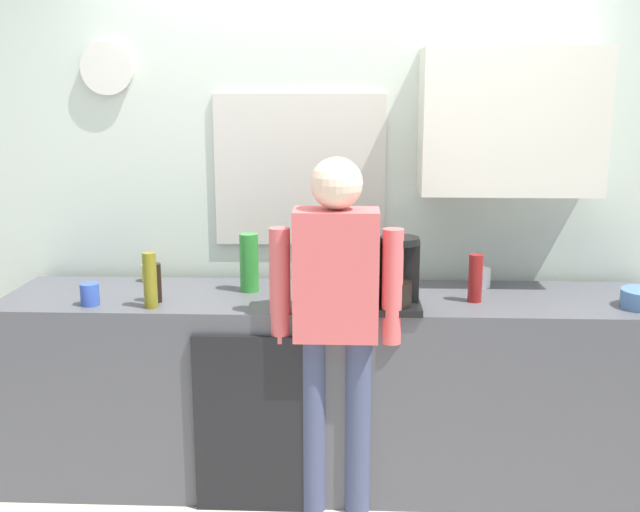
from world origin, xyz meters
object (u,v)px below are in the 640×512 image
Objects in this scene: coffee_maker at (398,277)px; bottle_green_wine at (340,258)px; bottle_dark_sauce at (155,283)px; bottle_amber_beer at (337,276)px; cup_white_mug at (482,278)px; bottle_red_vinegar at (475,278)px; cup_yellow_cup at (149,273)px; cup_blue_mug at (90,294)px; bottle_clear_soda at (249,263)px; person_at_sink at (336,309)px; storage_canister at (387,280)px; bottle_olive_oil at (150,280)px.

bottle_green_wine is (-0.26, 0.35, 0.00)m from coffee_maker.
bottle_green_wine is 0.88m from bottle_dark_sauce.
coffee_maker is 0.44m from bottle_green_wine.
bottle_amber_beer reaches higher than cup_white_mug.
bottle_red_vinegar is 1.61m from cup_yellow_cup.
cup_blue_mug is (-0.28, -0.06, -0.04)m from bottle_dark_sauce.
cup_yellow_cup is at bearing 178.58° from cup_white_mug.
bottle_clear_soda is at bearing 160.19° from bottle_amber_beer.
person_at_sink is at bearing -91.44° from bottle_green_wine.
bottle_dark_sauce is at bearing 168.08° from person_at_sink.
storage_canister is at bearing 50.00° from person_at_sink.
bottle_green_wine is 3.53× the size of cup_yellow_cup.
cup_yellow_cup is at bearing 169.28° from bottle_red_vinegar.
cup_white_mug is (1.53, 0.42, -0.08)m from bottle_olive_oil.
bottle_red_vinegar is at bearing -106.73° from cup_white_mug.
cup_white_mug is (0.71, 0.27, -0.07)m from bottle_amber_beer.
bottle_dark_sauce is 1.06× the size of storage_canister.
storage_canister is at bearing 15.97° from bottle_amber_beer.
coffee_maker reaches higher than bottle_dark_sauce.
cup_blue_mug is at bearing -167.81° from cup_white_mug.
cup_white_mug is (1.66, -0.04, 0.01)m from cup_yellow_cup.
bottle_dark_sauce is 1.57m from cup_white_mug.
bottle_red_vinegar is 0.73× the size of bottle_green_wine.
bottle_olive_oil reaches higher than storage_canister.
bottle_olive_oil is 2.94× the size of cup_yellow_cup.
bottle_clear_soda is 0.74m from cup_blue_mug.
storage_canister is at bearing 7.82° from cup_blue_mug.
person_at_sink is at bearing -5.17° from cup_blue_mug.
cup_yellow_cup is 1.21m from storage_canister.
bottle_dark_sauce is at bearing 12.79° from cup_blue_mug.
bottle_green_wine is at bearing 144.32° from storage_canister.
cup_blue_mug is 0.06× the size of person_at_sink.
bottle_green_wine is 0.70m from cup_white_mug.
bottle_red_vinegar is 1.22× the size of bottle_dark_sauce.
bottle_dark_sauce is at bearing -176.28° from bottle_amber_beer.
bottle_olive_oil is at bearing -164.70° from cup_white_mug.
bottle_olive_oil is at bearing -88.83° from bottle_dark_sauce.
bottle_clear_soda is (-0.69, 0.28, -0.01)m from coffee_maker.
bottle_clear_soda is (0.40, 0.30, 0.01)m from bottle_olive_oil.
bottle_amber_beer is 0.45m from bottle_clear_soda.
cup_blue_mug is 0.59× the size of storage_canister.
bottle_olive_oil is 0.84m from bottle_amber_beer.
bottle_green_wine is at bearing 161.24° from bottle_red_vinegar.
bottle_clear_soda reaches higher than cup_blue_mug.
cup_yellow_cup is at bearing 160.25° from coffee_maker.
bottle_clear_soda is at bearing 27.19° from bottle_dark_sauce.
cup_yellow_cup is at bearing 168.16° from storage_canister.
cup_white_mug is (0.08, 0.26, -0.06)m from bottle_red_vinegar.
person_at_sink is (-0.00, -0.22, -0.09)m from bottle_amber_beer.
bottle_amber_beer is 0.83m from bottle_dark_sauce.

